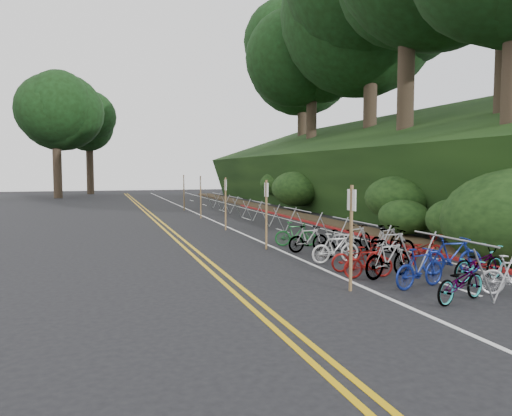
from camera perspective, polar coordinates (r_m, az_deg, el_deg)
The scene contains 11 objects.
ground at distance 13.21m, azimuth 5.73°, elevation -8.14°, with size 120.00×120.00×0.00m, color black.
road_markings at distance 22.86m, azimuth -2.86°, elevation -2.79°, with size 7.47×80.00×0.01m.
red_curb at distance 26.33m, azimuth 6.81°, elevation -1.76°, with size 0.25×28.00×0.10m, color maroon.
embankment at distance 35.78m, azimuth 12.81°, elevation 3.82°, with size 14.30×48.14×9.11m.
tree_cluster at distance 38.44m, azimuth 6.30°, elevation 20.11°, with size 34.13×55.44×21.41m.
bike_rack_front at distance 12.80m, azimuth 21.50°, elevation -4.73°, with size 1.18×2.92×1.25m.
bike_racks_rest at distance 26.21m, azimuth 0.53°, elevation 0.00°, with size 1.14×23.00×1.17m.
signpost_near at distance 11.91m, azimuth 10.82°, elevation -2.57°, with size 0.08×0.40×2.51m.
signposts_rest at distance 26.50m, azimuth -5.08°, elevation 1.28°, with size 0.08×18.40×2.50m.
bike_front at distance 13.58m, azimuth 12.74°, elevation -6.05°, with size 1.42×0.40×0.85m, color maroon.
bike_valet at distance 15.08m, azimuth 15.37°, elevation -4.85°, with size 3.23×10.07×1.06m.
Camera 1 is at (-5.12, -11.84, 2.86)m, focal length 35.00 mm.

